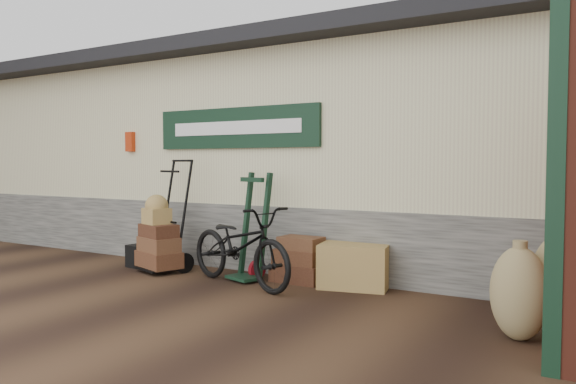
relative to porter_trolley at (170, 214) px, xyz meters
The scene contains 10 objects.
ground 1.40m from the porter_trolley, 24.74° to the right, with size 80.00×80.00×0.00m, color black.
station_building 2.62m from the porter_trolley, 64.90° to the left, with size 14.40×4.10×3.20m.
porter_trolley is the anchor object (origin of this frame).
green_barrow 1.32m from the porter_trolley, ahead, with size 0.49×0.41×1.35m, color black, non-canonical shape.
suitcase_stack 1.96m from the porter_trolley, ahead, with size 0.65×0.41×0.57m, color #3E1E13, non-canonical shape.
wicker_hamper 2.67m from the porter_trolley, ahead, with size 0.80×0.52×0.52m, color olive.
black_trunk 0.83m from the porter_trolley, behind, with size 0.32×0.27×0.32m, color black.
bicycle 1.41m from the porter_trolley, 11.13° to the right, with size 1.85×0.64×1.07m, color black.
burlap_sack_left 4.95m from the porter_trolley, ahead, with size 0.57×0.48×0.91m, color brown.
burlap_sack_right 4.66m from the porter_trolley, ahead, with size 0.49×0.41×0.79m, color brown.
Camera 1 is at (4.24, -5.23, 1.48)m, focal length 35.00 mm.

